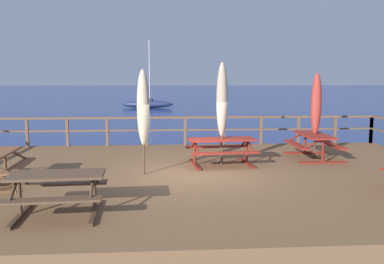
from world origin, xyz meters
TOP-DOWN VIEW (x-y plane):
  - ground_plane at (0.00, 0.00)m, footprint 600.00×600.00m
  - wooden_deck at (0.00, 0.00)m, footprint 14.86×9.52m
  - railing_waterside_far at (0.00, 4.61)m, footprint 14.66×0.10m
  - picnic_table_back_right at (3.89, 1.76)m, footprint 1.45×1.97m
  - picnic_table_front_left at (0.87, 1.01)m, footprint 2.03×1.57m
  - picnic_table_front_right at (-2.68, -3.10)m, footprint 1.74×1.50m
  - patio_umbrella_tall_front at (3.93, 1.78)m, footprint 0.32×0.32m
  - patio_umbrella_tall_mid_left at (-1.30, -0.03)m, footprint 0.32×0.32m
  - patio_umbrella_tall_mid_right at (0.87, 0.98)m, footprint 0.32×0.32m
  - sailboat_distant at (-2.86, 35.91)m, footprint 6.13×2.21m

SIDE VIEW (x-z plane):
  - ground_plane at x=0.00m, z-range 0.00..0.00m
  - wooden_deck at x=0.00m, z-range 0.00..0.68m
  - sailboat_distant at x=-2.86m, z-range -3.35..4.37m
  - picnic_table_front_right at x=-2.68m, z-range 0.84..1.62m
  - picnic_table_front_left at x=0.87m, z-range 0.85..1.63m
  - picnic_table_back_right at x=3.89m, z-range 0.85..1.63m
  - railing_waterside_far at x=0.00m, z-range 0.87..1.96m
  - patio_umbrella_tall_front at x=3.93m, z-range 1.04..3.71m
  - patio_umbrella_tall_mid_left at x=-1.30m, z-range 1.05..3.75m
  - patio_umbrella_tall_mid_right at x=0.87m, z-range 1.08..4.02m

